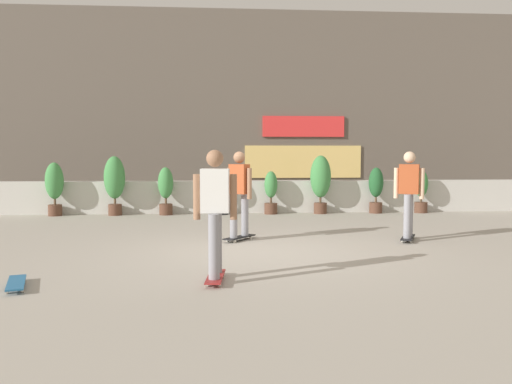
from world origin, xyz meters
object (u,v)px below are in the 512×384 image
(potted_plant_6, at_px, (376,188))
(skater_foreground, at_px, (239,191))
(potted_plant_1, at_px, (115,181))
(potted_plant_5, at_px, (321,179))
(skater_far_left, at_px, (409,191))
(potted_plant_3, at_px, (222,190))
(potted_plant_7, at_px, (421,190))
(potted_plant_2, at_px, (166,188))
(skater_mid_plaza, at_px, (215,209))
(skateboard_near_camera, at_px, (16,283))
(potted_plant_4, at_px, (271,192))
(potted_plant_0, at_px, (54,185))

(potted_plant_6, distance_m, skater_foreground, 5.99)
(potted_plant_1, distance_m, potted_plant_5, 5.63)
(skater_far_left, xyz_separation_m, skater_foreground, (-3.20, 0.26, 0.00))
(potted_plant_3, bearing_deg, potted_plant_7, 0.00)
(skater_foreground, bearing_deg, potted_plant_1, 125.67)
(potted_plant_1, xyz_separation_m, potted_plant_3, (2.88, 0.00, -0.28))
(potted_plant_2, relative_size, skater_mid_plaza, 0.77)
(potted_plant_2, height_order, potted_plant_6, potted_plant_2)
(potted_plant_2, distance_m, skateboard_near_camera, 7.88)
(potted_plant_1, xyz_separation_m, potted_plant_6, (7.20, 0.00, -0.23))
(potted_plant_7, relative_size, skater_far_left, 0.71)
(potted_plant_6, bearing_deg, potted_plant_4, -180.00)
(potted_plant_4, bearing_deg, potted_plant_7, 0.00)
(skater_mid_plaza, bearing_deg, potted_plant_4, 78.86)
(skateboard_near_camera, bearing_deg, potted_plant_5, 55.55)
(potted_plant_4, height_order, potted_plant_5, potted_plant_5)
(skater_far_left, distance_m, skater_mid_plaza, 4.69)
(potted_plant_4, height_order, potted_plant_7, potted_plant_7)
(potted_plant_5, height_order, potted_plant_7, potted_plant_5)
(skater_far_left, height_order, skater_mid_plaza, same)
(potted_plant_1, bearing_deg, potted_plant_7, 0.00)
(skater_far_left, relative_size, skater_mid_plaza, 1.00)
(potted_plant_0, bearing_deg, potted_plant_3, 0.00)
(potted_plant_3, distance_m, potted_plant_7, 5.62)
(potted_plant_5, relative_size, potted_plant_7, 1.34)
(potted_plant_7, bearing_deg, potted_plant_2, 180.00)
(potted_plant_0, xyz_separation_m, skater_mid_plaza, (4.32, -7.64, 0.12))
(potted_plant_3, distance_m, skater_foreground, 4.45)
(potted_plant_4, xyz_separation_m, skater_mid_plaza, (-1.51, -7.64, 0.32))
(potted_plant_0, bearing_deg, skateboard_near_camera, -76.42)
(potted_plant_3, height_order, skateboard_near_camera, potted_plant_3)
(skater_far_left, xyz_separation_m, skater_mid_plaza, (-3.64, -2.95, 0.00))
(potted_plant_2, relative_size, potted_plant_7, 1.08)
(skateboard_near_camera, bearing_deg, potted_plant_4, 63.08)
(potted_plant_7, distance_m, skater_far_left, 5.16)
(skater_mid_plaza, bearing_deg, potted_plant_3, 88.90)
(potted_plant_1, bearing_deg, potted_plant_3, 0.00)
(skater_far_left, height_order, skateboard_near_camera, skater_far_left)
(skater_foreground, bearing_deg, potted_plant_7, 39.76)
(potted_plant_3, height_order, potted_plant_5, potted_plant_5)
(potted_plant_7, relative_size, skater_foreground, 0.71)
(potted_plant_4, bearing_deg, potted_plant_3, -180.00)
(potted_plant_2, bearing_deg, potted_plant_5, 0.00)
(potted_plant_2, height_order, potted_plant_3, potted_plant_2)
(potted_plant_1, height_order, potted_plant_2, potted_plant_1)
(skater_mid_plaza, relative_size, skateboard_near_camera, 2.06)
(potted_plant_6, bearing_deg, potted_plant_3, -180.00)
(potted_plant_1, relative_size, potted_plant_6, 1.25)
(potted_plant_2, xyz_separation_m, potted_plant_4, (2.88, 0.00, -0.10))
(potted_plant_3, height_order, skater_far_left, skater_far_left)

